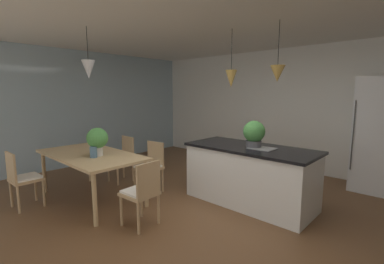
{
  "coord_description": "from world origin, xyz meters",
  "views": [
    {
      "loc": [
        2.26,
        -2.71,
        1.72
      ],
      "look_at": [
        -0.54,
        0.33,
        1.12
      ],
      "focal_mm": 25.26,
      "sensor_mm": 36.0,
      "label": 1
    }
  ],
  "objects_px": {
    "potted_plant_on_island": "(254,133)",
    "potted_plant_on_table": "(97,139)",
    "vase_on_dining_table": "(93,152)",
    "chair_near_left": "(22,177)",
    "chair_far_left": "(123,157)",
    "refrigerator": "(380,135)",
    "dining_table": "(91,158)",
    "chair_far_right": "(150,165)",
    "chair_kitchen_end": "(142,191)",
    "kitchen_island": "(250,174)"
  },
  "relations": [
    {
      "from": "potted_plant_on_island",
      "to": "vase_on_dining_table",
      "type": "bearing_deg",
      "value": -135.57
    },
    {
      "from": "dining_table",
      "to": "potted_plant_on_island",
      "type": "xyz_separation_m",
      "value": [
        2.01,
        1.6,
        0.42
      ]
    },
    {
      "from": "potted_plant_on_island",
      "to": "chair_kitchen_end",
      "type": "bearing_deg",
      "value": -112.84
    },
    {
      "from": "refrigerator",
      "to": "vase_on_dining_table",
      "type": "distance_m",
      "value": 4.76
    },
    {
      "from": "kitchen_island",
      "to": "potted_plant_on_island",
      "type": "xyz_separation_m",
      "value": [
        0.05,
        0.0,
        0.66
      ]
    },
    {
      "from": "chair_kitchen_end",
      "to": "kitchen_island",
      "type": "distance_m",
      "value": 1.72
    },
    {
      "from": "chair_kitchen_end",
      "to": "chair_near_left",
      "type": "relative_size",
      "value": 1.0
    },
    {
      "from": "refrigerator",
      "to": "vase_on_dining_table",
      "type": "height_order",
      "value": "refrigerator"
    },
    {
      "from": "potted_plant_on_table",
      "to": "potted_plant_on_island",
      "type": "bearing_deg",
      "value": 41.82
    },
    {
      "from": "chair_far_left",
      "to": "kitchen_island",
      "type": "bearing_deg",
      "value": 17.14
    },
    {
      "from": "vase_on_dining_table",
      "to": "kitchen_island",
      "type": "bearing_deg",
      "value": 45.32
    },
    {
      "from": "refrigerator",
      "to": "potted_plant_on_island",
      "type": "relative_size",
      "value": 4.89
    },
    {
      "from": "chair_kitchen_end",
      "to": "chair_far_right",
      "type": "distance_m",
      "value": 1.25
    },
    {
      "from": "chair_far_left",
      "to": "vase_on_dining_table",
      "type": "height_order",
      "value": "vase_on_dining_table"
    },
    {
      "from": "dining_table",
      "to": "chair_far_left",
      "type": "distance_m",
      "value": 0.99
    },
    {
      "from": "chair_far_left",
      "to": "potted_plant_on_table",
      "type": "relative_size",
      "value": 1.99
    },
    {
      "from": "vase_on_dining_table",
      "to": "chair_near_left",
      "type": "bearing_deg",
      "value": -132.91
    },
    {
      "from": "kitchen_island",
      "to": "potted_plant_on_island",
      "type": "relative_size",
      "value": 4.86
    },
    {
      "from": "chair_far_left",
      "to": "potted_plant_on_table",
      "type": "xyz_separation_m",
      "value": [
        0.67,
        -0.85,
        0.54
      ]
    },
    {
      "from": "chair_far_right",
      "to": "kitchen_island",
      "type": "relative_size",
      "value": 0.44
    },
    {
      "from": "chair_near_left",
      "to": "potted_plant_on_table",
      "type": "relative_size",
      "value": 1.99
    },
    {
      "from": "dining_table",
      "to": "chair_far_right",
      "type": "distance_m",
      "value": 0.99
    },
    {
      "from": "chair_kitchen_end",
      "to": "potted_plant_on_table",
      "type": "distance_m",
      "value": 1.23
    },
    {
      "from": "chair_near_left",
      "to": "vase_on_dining_table",
      "type": "bearing_deg",
      "value": 47.09
    },
    {
      "from": "chair_near_left",
      "to": "chair_far_right",
      "type": "relative_size",
      "value": 1.0
    },
    {
      "from": "chair_kitchen_end",
      "to": "potted_plant_on_island",
      "type": "bearing_deg",
      "value": 67.16
    },
    {
      "from": "chair_far_left",
      "to": "chair_far_right",
      "type": "bearing_deg",
      "value": -0.01
    },
    {
      "from": "potted_plant_on_island",
      "to": "potted_plant_on_table",
      "type": "relative_size",
      "value": 0.93
    },
    {
      "from": "chair_far_right",
      "to": "potted_plant_on_island",
      "type": "relative_size",
      "value": 2.13
    },
    {
      "from": "chair_far_left",
      "to": "potted_plant_on_table",
      "type": "height_order",
      "value": "potted_plant_on_table"
    },
    {
      "from": "chair_kitchen_end",
      "to": "kitchen_island",
      "type": "height_order",
      "value": "kitchen_island"
    },
    {
      "from": "potted_plant_on_island",
      "to": "potted_plant_on_table",
      "type": "height_order",
      "value": "potted_plant_on_island"
    },
    {
      "from": "chair_far_left",
      "to": "kitchen_island",
      "type": "height_order",
      "value": "kitchen_island"
    },
    {
      "from": "chair_near_left",
      "to": "potted_plant_on_table",
      "type": "bearing_deg",
      "value": 52.68
    },
    {
      "from": "refrigerator",
      "to": "potted_plant_on_island",
      "type": "xyz_separation_m",
      "value": [
        -1.31,
        -1.96,
        0.12
      ]
    },
    {
      "from": "dining_table",
      "to": "kitchen_island",
      "type": "height_order",
      "value": "kitchen_island"
    },
    {
      "from": "chair_near_left",
      "to": "kitchen_island",
      "type": "height_order",
      "value": "kitchen_island"
    },
    {
      "from": "chair_near_left",
      "to": "potted_plant_on_island",
      "type": "relative_size",
      "value": 2.13
    },
    {
      "from": "chair_far_left",
      "to": "refrigerator",
      "type": "xyz_separation_m",
      "value": [
        3.76,
        2.7,
        0.52
      ]
    },
    {
      "from": "dining_table",
      "to": "chair_far_right",
      "type": "relative_size",
      "value": 2.23
    },
    {
      "from": "chair_far_right",
      "to": "vase_on_dining_table",
      "type": "relative_size",
      "value": 5.18
    },
    {
      "from": "dining_table",
      "to": "refrigerator",
      "type": "bearing_deg",
      "value": 47.04
    },
    {
      "from": "chair_far_left",
      "to": "potted_plant_on_island",
      "type": "distance_m",
      "value": 2.64
    },
    {
      "from": "dining_table",
      "to": "chair_far_left",
      "type": "bearing_deg",
      "value": 116.72
    },
    {
      "from": "chair_near_left",
      "to": "refrigerator",
      "type": "distance_m",
      "value": 5.84
    },
    {
      "from": "dining_table",
      "to": "chair_kitchen_end",
      "type": "height_order",
      "value": "chair_kitchen_end"
    },
    {
      "from": "chair_far_right",
      "to": "potted_plant_on_table",
      "type": "xyz_separation_m",
      "value": [
        -0.2,
        -0.85,
        0.54
      ]
    },
    {
      "from": "refrigerator",
      "to": "potted_plant_on_table",
      "type": "relative_size",
      "value": 4.56
    },
    {
      "from": "chair_kitchen_end",
      "to": "chair_near_left",
      "type": "distance_m",
      "value": 1.98
    },
    {
      "from": "dining_table",
      "to": "vase_on_dining_table",
      "type": "xyz_separation_m",
      "value": [
        0.28,
        -0.09,
        0.15
      ]
    }
  ]
}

